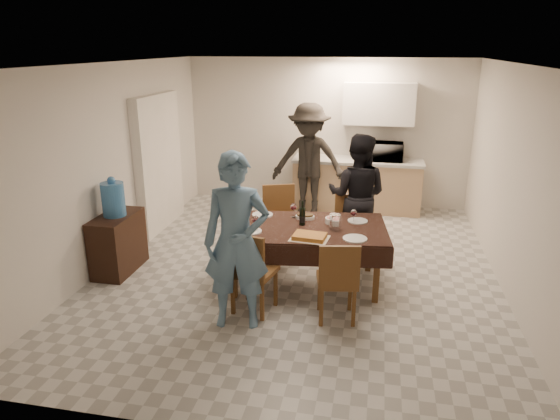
{
  "coord_description": "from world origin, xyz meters",
  "views": [
    {
      "loc": [
        0.93,
        -5.91,
        2.82
      ],
      "look_at": [
        -0.19,
        -0.3,
        0.9
      ],
      "focal_mm": 32.0,
      "sensor_mm": 36.0,
      "label": 1
    }
  ],
  "objects_px": {
    "microwave": "(386,152)",
    "savoury_tart": "(310,237)",
    "person_kitchen": "(309,160)",
    "wine_bottle": "(302,213)",
    "dining_table": "(306,229)",
    "water_pitcher": "(335,222)",
    "person_far": "(357,196)",
    "console": "(118,243)",
    "person_near": "(237,242)",
    "water_jug": "(113,199)"
  },
  "relations": [
    {
      "from": "dining_table",
      "to": "savoury_tart",
      "type": "bearing_deg",
      "value": -82.51
    },
    {
      "from": "console",
      "to": "person_near",
      "type": "distance_m",
      "value": 2.17
    },
    {
      "from": "water_pitcher",
      "to": "savoury_tart",
      "type": "xyz_separation_m",
      "value": [
        -0.25,
        -0.33,
        -0.07
      ]
    },
    {
      "from": "savoury_tart",
      "to": "person_far",
      "type": "height_order",
      "value": "person_far"
    },
    {
      "from": "person_kitchen",
      "to": "dining_table",
      "type": "bearing_deg",
      "value": -82.59
    },
    {
      "from": "dining_table",
      "to": "water_pitcher",
      "type": "relative_size",
      "value": 10.47
    },
    {
      "from": "water_jug",
      "to": "person_kitchen",
      "type": "relative_size",
      "value": 0.22
    },
    {
      "from": "person_kitchen",
      "to": "person_far",
      "type": "bearing_deg",
      "value": -60.36
    },
    {
      "from": "dining_table",
      "to": "person_near",
      "type": "bearing_deg",
      "value": -124.9
    },
    {
      "from": "dining_table",
      "to": "water_pitcher",
      "type": "distance_m",
      "value": 0.38
    },
    {
      "from": "dining_table",
      "to": "microwave",
      "type": "height_order",
      "value": "microwave"
    },
    {
      "from": "microwave",
      "to": "person_kitchen",
      "type": "height_order",
      "value": "person_kitchen"
    },
    {
      "from": "dining_table",
      "to": "person_near",
      "type": "height_order",
      "value": "person_near"
    },
    {
      "from": "microwave",
      "to": "savoury_tart",
      "type": "bearing_deg",
      "value": 76.38
    },
    {
      "from": "dining_table",
      "to": "wine_bottle",
      "type": "relative_size",
      "value": 6.8
    },
    {
      "from": "dining_table",
      "to": "person_kitchen",
      "type": "height_order",
      "value": "person_kitchen"
    },
    {
      "from": "savoury_tart",
      "to": "microwave",
      "type": "relative_size",
      "value": 0.74
    },
    {
      "from": "water_pitcher",
      "to": "person_far",
      "type": "bearing_deg",
      "value": 79.7
    },
    {
      "from": "console",
      "to": "savoury_tart",
      "type": "distance_m",
      "value": 2.57
    },
    {
      "from": "savoury_tart",
      "to": "microwave",
      "type": "bearing_deg",
      "value": 76.38
    },
    {
      "from": "dining_table",
      "to": "wine_bottle",
      "type": "distance_m",
      "value": 0.2
    },
    {
      "from": "wine_bottle",
      "to": "microwave",
      "type": "relative_size",
      "value": 0.53
    },
    {
      "from": "wine_bottle",
      "to": "person_kitchen",
      "type": "bearing_deg",
      "value": 96.45
    },
    {
      "from": "person_near",
      "to": "water_jug",
      "type": "bearing_deg",
      "value": 142.54
    },
    {
      "from": "savoury_tart",
      "to": "person_far",
      "type": "bearing_deg",
      "value": 72.53
    },
    {
      "from": "console",
      "to": "person_kitchen",
      "type": "height_order",
      "value": "person_kitchen"
    },
    {
      "from": "water_jug",
      "to": "person_near",
      "type": "bearing_deg",
      "value": -26.89
    },
    {
      "from": "person_kitchen",
      "to": "person_near",
      "type": "bearing_deg",
      "value": -93.28
    },
    {
      "from": "microwave",
      "to": "person_near",
      "type": "relative_size",
      "value": 0.31
    },
    {
      "from": "person_near",
      "to": "savoury_tart",
      "type": "bearing_deg",
      "value": 35.3
    },
    {
      "from": "water_jug",
      "to": "wine_bottle",
      "type": "height_order",
      "value": "water_jug"
    },
    {
      "from": "dining_table",
      "to": "person_kitchen",
      "type": "bearing_deg",
      "value": 90.15
    },
    {
      "from": "savoury_tart",
      "to": "person_far",
      "type": "xyz_separation_m",
      "value": [
        0.45,
        1.43,
        0.08
      ]
    },
    {
      "from": "wine_bottle",
      "to": "savoury_tart",
      "type": "xyz_separation_m",
      "value": [
        0.15,
        -0.43,
        -0.12
      ]
    },
    {
      "from": "water_jug",
      "to": "microwave",
      "type": "distance_m",
      "value": 4.61
    },
    {
      "from": "wine_bottle",
      "to": "person_near",
      "type": "height_order",
      "value": "person_near"
    },
    {
      "from": "water_pitcher",
      "to": "person_far",
      "type": "distance_m",
      "value": 1.12
    },
    {
      "from": "water_jug",
      "to": "person_far",
      "type": "distance_m",
      "value": 3.19
    },
    {
      "from": "person_near",
      "to": "person_far",
      "type": "distance_m",
      "value": 2.37
    },
    {
      "from": "savoury_tart",
      "to": "wine_bottle",
      "type": "bearing_deg",
      "value": 109.23
    },
    {
      "from": "console",
      "to": "water_jug",
      "type": "xyz_separation_m",
      "value": [
        0.0,
        -0.0,
        0.59
      ]
    },
    {
      "from": "savoury_tart",
      "to": "water_pitcher",
      "type": "bearing_deg",
      "value": 52.85
    },
    {
      "from": "dining_table",
      "to": "savoury_tart",
      "type": "relative_size",
      "value": 4.87
    },
    {
      "from": "water_jug",
      "to": "wine_bottle",
      "type": "distance_m",
      "value": 2.38
    },
    {
      "from": "water_jug",
      "to": "savoury_tart",
      "type": "xyz_separation_m",
      "value": [
        2.52,
        -0.28,
        -0.2
      ]
    },
    {
      "from": "wine_bottle",
      "to": "savoury_tart",
      "type": "bearing_deg",
      "value": -70.77
    },
    {
      "from": "water_jug",
      "to": "person_near",
      "type": "xyz_separation_m",
      "value": [
        1.87,
        -0.95,
        -0.05
      ]
    },
    {
      "from": "console",
      "to": "person_near",
      "type": "bearing_deg",
      "value": -26.89
    },
    {
      "from": "person_near",
      "to": "microwave",
      "type": "bearing_deg",
      "value": 59.59
    },
    {
      "from": "person_far",
      "to": "microwave",
      "type": "bearing_deg",
      "value": -92.62
    }
  ]
}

